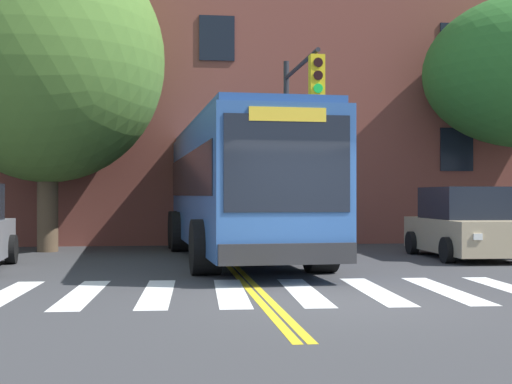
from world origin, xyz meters
TOP-DOWN VIEW (x-y plane):
  - ground_plane at (0.00, 0.00)m, footprint 120.00×120.00m
  - crosswalk at (-0.85, 1.01)m, footprint 8.77×3.77m
  - lane_line_yellow_inner at (-1.10, 15.01)m, footprint 0.12×36.00m
  - lane_line_yellow_outer at (-0.94, 15.01)m, footprint 0.12×36.00m
  - city_bus at (-0.73, 7.08)m, footprint 3.33×11.15m
  - car_tan_far_lane at (4.86, 6.50)m, footprint 2.11×4.10m
  - traffic_light_overhead at (1.00, 8.18)m, footprint 0.34×4.11m
  - street_tree_curbside_small at (-5.68, 9.84)m, footprint 8.78×8.74m
  - building_facade at (3.01, 16.01)m, footprint 29.19×8.60m

SIDE VIEW (x-z plane):
  - ground_plane at x=0.00m, z-range 0.00..0.00m
  - lane_line_yellow_inner at x=-1.10m, z-range 0.00..0.01m
  - lane_line_yellow_outer at x=-0.94m, z-range 0.00..0.01m
  - crosswalk at x=-0.85m, z-range 0.00..0.01m
  - car_tan_far_lane at x=4.86m, z-range -0.07..1.68m
  - city_bus at x=-0.73m, z-range 0.12..3.42m
  - traffic_light_overhead at x=1.00m, z-range 0.94..6.34m
  - street_tree_curbside_small at x=-5.68m, z-range 0.94..9.60m
  - building_facade at x=3.01m, z-range 0.01..12.14m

